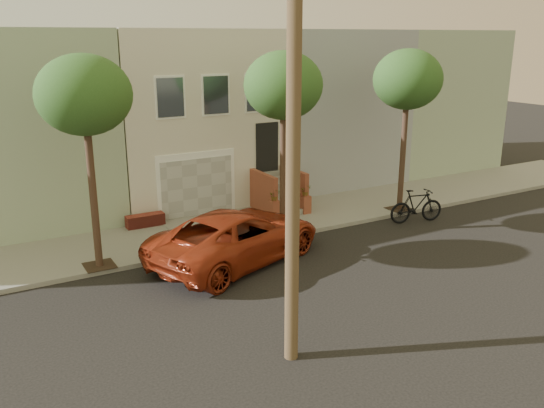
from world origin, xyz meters
TOP-DOWN VIEW (x-y plane):
  - ground at (0.00, 0.00)m, footprint 90.00×90.00m
  - sidewalk at (0.00, 5.35)m, footprint 40.00×3.70m
  - house_row at (0.00, 11.19)m, footprint 33.10×11.70m
  - tree_left at (-5.50, 3.90)m, footprint 2.70×2.57m
  - tree_mid at (1.00, 3.90)m, footprint 2.70×2.57m
  - tree_right at (6.50, 3.90)m, footprint 2.70×2.57m
  - pickup_truck at (-1.52, 2.50)m, footprint 6.61×4.71m
  - motorcycle at (6.20, 2.65)m, footprint 2.26×1.11m

SIDE VIEW (x-z plane):
  - ground at x=0.00m, z-range 0.00..0.00m
  - sidewalk at x=0.00m, z-range 0.00..0.15m
  - motorcycle at x=6.20m, z-range 0.00..1.31m
  - pickup_truck at x=-1.52m, z-range 0.00..1.67m
  - house_row at x=0.00m, z-range 0.14..7.14m
  - tree_left at x=-5.50m, z-range 2.11..8.41m
  - tree_mid at x=1.00m, z-range 2.11..8.41m
  - tree_right at x=6.50m, z-range 2.11..8.41m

